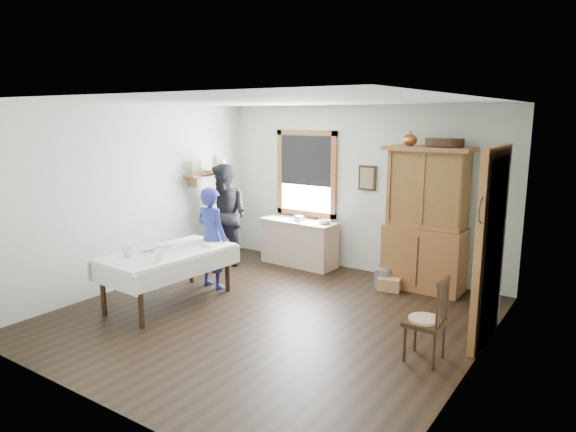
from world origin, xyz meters
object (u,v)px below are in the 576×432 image
Objects in this scene: china_hutch at (426,219)px; wicker_basket at (389,284)px; work_counter at (299,242)px; spindle_chair at (426,319)px; figure_dark at (225,219)px; pail at (383,278)px; woman_blue at (212,242)px; dining_table at (169,277)px.

wicker_basket is (-0.37, -0.35, -0.96)m from china_hutch.
spindle_chair is (3.00, -2.23, 0.07)m from work_counter.
spindle_chair is 0.57× the size of figure_dark.
pail is 2.62m from woman_blue.
dining_table is 3.50m from spindle_chair.
china_hutch reaches higher than figure_dark.
work_counter is 1.74m from pail.
pail is (-0.51, -0.27, -0.91)m from china_hutch.
spindle_chair is at bearing -55.86° from pail.
spindle_chair is 4.33m from figure_dark.
work_counter reaches higher than wicker_basket.
spindle_chair is (3.49, 0.31, 0.10)m from dining_table.
china_hutch is 1.08m from pail.
work_counter is 1.32m from figure_dark.
dining_table is at bearing -134.11° from pail.
work_counter is at bearing -179.78° from china_hutch.
wicker_basket is 0.23× the size of woman_blue.
china_hutch is 1.50× the size of woman_blue.
work_counter is at bearing 170.25° from pail.
woman_blue is at bearing -146.07° from pail.
dining_table is (-0.48, -2.54, -0.03)m from work_counter.
wicker_basket is at bearing -8.73° from work_counter.
work_counter is at bearing 144.71° from spindle_chair.
dining_table reaches higher than pail.
spindle_chair is 2.36m from pail.
wicker_basket is at bearing -135.60° from china_hutch.
woman_blue is at bearing 86.22° from dining_table.
dining_table is at bearing 90.08° from woman_blue.
dining_table is at bearing -173.67° from spindle_chair.
china_hutch is at bearing 27.85° from pail.
work_counter is 0.97× the size of woman_blue.
spindle_chair is at bearing -57.65° from wicker_basket.
figure_dark reaches higher than wicker_basket.
wicker_basket is at bearing 7.60° from figure_dark.
work_counter is 4.24× the size of wicker_basket.
pail is 0.20× the size of woman_blue.
work_counter is 2.58m from dining_table.
dining_table is at bearing -72.19° from figure_dark.
pail is at bearing 9.68° from figure_dark.
spindle_chair is at bearing -33.69° from work_counter.
dining_table is 0.89m from woman_blue.
pail is (2.18, 2.24, -0.23)m from dining_table.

